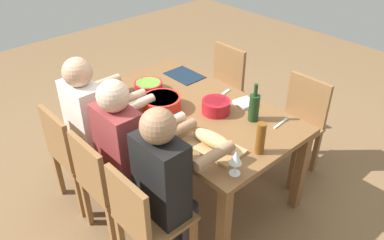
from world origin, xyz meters
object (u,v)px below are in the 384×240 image
Objects in this scene: chair_far_right at (73,151)px; diner_far_right at (91,118)px; wine_glass at (236,158)px; cup_far_center at (163,118)px; serving_bowl_salad at (148,86)px; serving_bowl_fruit at (216,106)px; chair_far_left at (145,218)px; chair_near_left at (298,121)px; wine_bottle at (254,107)px; serving_bowl_pasta at (162,102)px; chair_near_right at (221,84)px; chair_far_center at (105,181)px; diner_far_left at (167,178)px; bread_loaf at (213,140)px; beer_bottle at (261,138)px; napkin_stack at (245,103)px; diner_far_center at (125,145)px; dining_table at (192,117)px; cutting_board at (213,147)px.

chair_far_right is 0.71× the size of diner_far_right.
cup_far_center is at bearing -2.13° from wine_glass.
serving_bowl_fruit reaches higher than serving_bowl_salad.
chair_far_left is 1.60m from chair_near_left.
serving_bowl_pasta is at bearing 34.50° from wine_bottle.
diner_far_right reaches higher than chair_near_right.
chair_far_center reaches higher than serving_bowl_salad.
diner_far_left is at bearing 180.00° from diner_far_right.
serving_bowl_salad is 0.92m from bread_loaf.
wine_bottle is 1.75× the size of wine_glass.
beer_bottle is 0.73m from cup_far_center.
bread_loaf is (-0.46, -0.56, 0.32)m from chair_far_center.
serving_bowl_pasta is at bearing 58.59° from chair_near_left.
napkin_stack is (-0.69, 0.46, 0.27)m from chair_near_right.
serving_bowl_fruit is 0.55m from beer_bottle.
diner_far_center is 5.64× the size of serving_bowl_fruit.
chair_near_right is at bearing -48.73° from bread_loaf.
diner_far_center is 5.26× the size of serving_bowl_salad.
dining_table is 1.92× the size of chair_near_right.
diner_far_right is 0.94m from serving_bowl_fruit.
diner_far_left reaches higher than serving_bowl_salad.
napkin_stack is at bearing 145.92° from chair_near_right.
diner_far_right reaches higher than cutting_board.
dining_table is at bearing -126.04° from diner_far_right.
chair_far_right is 2.66× the size of bread_loaf.
serving_bowl_salad is at bearing -90.76° from chair_far_right.
wine_glass reaches higher than bread_loaf.
bread_loaf is at bearing 111.43° from napkin_stack.
chair_far_right is 0.71× the size of diner_far_center.
diner_far_center is 0.98m from napkin_stack.
chair_near_left is at bearing -114.42° from napkin_stack.
diner_far_left is 0.53m from chair_far_center.
serving_bowl_salad is 1.14m from beer_bottle.
chair_far_center is at bearing 78.18° from napkin_stack.
bread_loaf is at bearing -129.56° from chair_far_center.
serving_bowl_fruit is 0.66× the size of bread_loaf.
chair_near_left is at bearing -135.26° from serving_bowl_salad.
diner_far_right is at bearing 88.98° from serving_bowl_salad.
serving_bowl_pasta is at bearing -9.46° from wine_glass.
wine_glass is (-0.28, -0.29, 0.16)m from diner_far_left.
cutting_board is (-0.91, -0.56, 0.27)m from chair_far_right.
cup_far_center is (0.44, 1.10, 0.30)m from chair_near_left.
dining_table is at bearing -119.28° from chair_far_right.
chair_far_right is 1.42m from beer_bottle.
diner_far_center reaches higher than chair_far_right.
wine_glass is (-0.27, 0.08, 0.11)m from cutting_board.
chair_far_left is 1.00× the size of chair_near_right.
cutting_board is 0.47m from wine_bottle.
chair_near_right reaches higher than dining_table.
cutting_board is at bearing 174.10° from serving_bowl_pasta.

